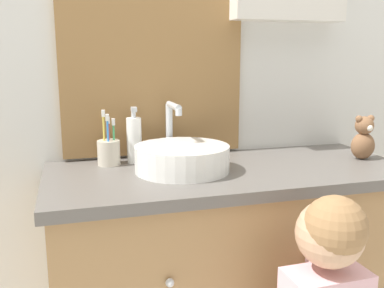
{
  "coord_description": "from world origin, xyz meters",
  "views": [
    {
      "loc": [
        -0.51,
        -0.93,
        1.2
      ],
      "look_at": [
        -0.15,
        0.29,
        0.94
      ],
      "focal_mm": 40.0,
      "sensor_mm": 36.0,
      "label": 1
    }
  ],
  "objects_px": {
    "soap_dispenser": "(134,140)",
    "toothbrush_holder": "(109,151)",
    "teddy_bear": "(363,138)",
    "sink_basin": "(182,157)"
  },
  "relations": [
    {
      "from": "soap_dispenser",
      "to": "toothbrush_holder",
      "type": "bearing_deg",
      "value": -175.36
    },
    {
      "from": "teddy_bear",
      "to": "soap_dispenser",
      "type": "bearing_deg",
      "value": 167.6
    },
    {
      "from": "sink_basin",
      "to": "teddy_bear",
      "type": "relative_size",
      "value": 2.22
    },
    {
      "from": "toothbrush_holder",
      "to": "soap_dispenser",
      "type": "relative_size",
      "value": 0.96
    },
    {
      "from": "soap_dispenser",
      "to": "teddy_bear",
      "type": "height_order",
      "value": "soap_dispenser"
    },
    {
      "from": "sink_basin",
      "to": "teddy_bear",
      "type": "height_order",
      "value": "sink_basin"
    },
    {
      "from": "toothbrush_holder",
      "to": "teddy_bear",
      "type": "height_order",
      "value": "toothbrush_holder"
    },
    {
      "from": "sink_basin",
      "to": "soap_dispenser",
      "type": "distance_m",
      "value": 0.2
    },
    {
      "from": "sink_basin",
      "to": "toothbrush_holder",
      "type": "distance_m",
      "value": 0.26
    },
    {
      "from": "teddy_bear",
      "to": "sink_basin",
      "type": "bearing_deg",
      "value": 177.84
    }
  ]
}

